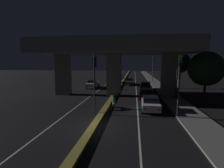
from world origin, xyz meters
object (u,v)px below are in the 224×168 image
(traffic_light_left_of_median, at_px, (95,74))
(traffic_light_right_of_median, at_px, (178,83))
(car_grey_fourth, at_px, (129,82))
(car_dark_red_second, at_px, (146,93))
(car_white_lead, at_px, (150,103))
(car_white_lead_oncoming, at_px, (93,84))
(street_lamp, at_px, (152,62))
(car_dark_blue_third, at_px, (146,86))
(motorcycle_white_filtering_near, at_px, (114,103))
(car_dark_green_third_oncoming, at_px, (118,76))
(car_grey_second_oncoming, at_px, (115,80))
(car_grey_fourth_oncoming, at_px, (113,74))
(pedestrian_on_sidewalk, at_px, (176,92))
(motorcycle_black_filtering_mid, at_px, (120,92))

(traffic_light_left_of_median, relative_size, traffic_light_right_of_median, 1.23)
(car_grey_fourth, bearing_deg, car_dark_red_second, -169.74)
(traffic_light_left_of_median, distance_m, car_dark_red_second, 10.51)
(car_white_lead, xyz_separation_m, car_white_lead_oncoming, (-9.87, 15.54, 0.03))
(street_lamp, distance_m, car_dark_blue_third, 14.42)
(motorcycle_white_filtering_near, bearing_deg, car_grey_fourth, 0.01)
(car_dark_red_second, relative_size, car_grey_fourth, 0.96)
(car_dark_green_third_oncoming, height_order, motorcycle_white_filtering_near, car_dark_green_third_oncoming)
(traffic_light_left_of_median, height_order, car_grey_fourth, traffic_light_left_of_median)
(car_white_lead, height_order, car_grey_second_oncoming, car_grey_second_oncoming)
(traffic_light_left_of_median, distance_m, car_white_lead, 6.57)
(traffic_light_left_of_median, relative_size, car_white_lead, 1.31)
(car_grey_fourth_oncoming, relative_size, motorcycle_white_filtering_near, 2.88)
(car_grey_fourth_oncoming, bearing_deg, car_dark_red_second, 10.56)
(traffic_light_left_of_median, distance_m, pedestrian_on_sidewalk, 12.89)
(car_white_lead_oncoming, bearing_deg, motorcycle_black_filtering_mid, 39.08)
(car_white_lead_oncoming, bearing_deg, traffic_light_right_of_median, 36.09)
(traffic_light_left_of_median, relative_size, street_lamp, 0.66)
(motorcycle_black_filtering_mid, bearing_deg, traffic_light_right_of_median, -148.27)
(car_white_lead_oncoming, bearing_deg, street_lamp, 135.35)
(traffic_light_left_of_median, xyz_separation_m, traffic_light_right_of_median, (7.62, 0.01, -0.68))
(traffic_light_right_of_median, bearing_deg, pedestrian_on_sidewalk, 77.75)
(car_white_lead_oncoming, relative_size, car_dark_green_third_oncoming, 1.13)
(traffic_light_left_of_median, xyz_separation_m, car_grey_fourth, (2.62, 23.30, -3.10))
(car_dark_green_third_oncoming, bearing_deg, street_lamp, 46.25)
(motorcycle_white_filtering_near, bearing_deg, car_dark_red_second, -29.01)
(motorcycle_white_filtering_near, bearing_deg, pedestrian_on_sidewalk, -49.15)
(traffic_light_right_of_median, distance_m, motorcycle_black_filtering_mid, 11.76)
(car_white_lead, bearing_deg, street_lamp, -4.15)
(traffic_light_right_of_median, bearing_deg, car_grey_fourth_oncoming, 103.21)
(street_lamp, relative_size, car_white_lead_oncoming, 1.85)
(traffic_light_right_of_median, height_order, car_grey_fourth, traffic_light_right_of_median)
(car_dark_blue_third, xyz_separation_m, motorcycle_white_filtering_near, (-4.21, -13.77, -0.16))
(motorcycle_black_filtering_mid, xyz_separation_m, pedestrian_on_sidewalk, (7.86, -1.43, 0.39))
(street_lamp, xyz_separation_m, car_grey_second_oncoming, (-8.97, -3.59, -4.17))
(car_grey_second_oncoming, bearing_deg, car_dark_red_second, 19.55)
(street_lamp, xyz_separation_m, car_white_lead, (-2.60, -27.46, -4.33))
(car_grey_second_oncoming, xyz_separation_m, car_grey_fourth_oncoming, (-3.57, 25.82, -0.14))
(car_dark_green_third_oncoming, bearing_deg, car_grey_second_oncoming, 1.31)
(car_grey_fourth, xyz_separation_m, motorcycle_black_filtering_mid, (-1.06, -13.55, -0.16))
(traffic_light_left_of_median, distance_m, car_grey_fourth, 23.65)
(car_white_lead, distance_m, motorcycle_black_filtering_mid, 8.59)
(motorcycle_white_filtering_near, distance_m, pedestrian_on_sidewalk, 9.98)
(traffic_light_left_of_median, relative_size, motorcycle_black_filtering_mid, 3.05)
(car_dark_red_second, relative_size, pedestrian_on_sidewalk, 2.52)
(car_dark_green_third_oncoming, bearing_deg, traffic_light_left_of_median, 1.61)
(car_dark_red_second, height_order, car_white_lead_oncoming, car_white_lead_oncoming)
(traffic_light_right_of_median, relative_size, car_dark_blue_third, 1.09)
(street_lamp, bearing_deg, car_grey_fourth, -130.83)
(street_lamp, bearing_deg, car_grey_second_oncoming, -158.21)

